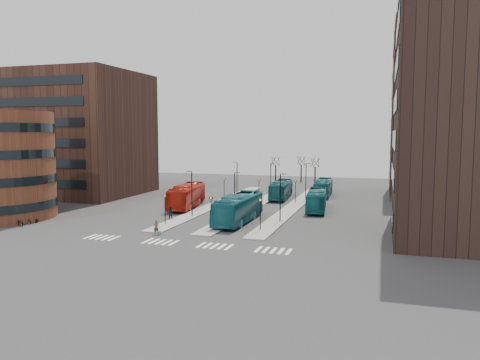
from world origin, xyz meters
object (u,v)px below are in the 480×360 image
(traveller, at_px, (156,227))
(bicycle_far, at_px, (27,221))
(teal_bus_a, at_px, (239,208))
(commuter_b, at_px, (231,219))
(suitcase, at_px, (159,233))
(commuter_a, at_px, (170,213))
(red_bus, at_px, (187,196))
(bicycle_mid, at_px, (33,219))
(teal_bus_c, at_px, (317,200))
(bicycle_near, at_px, (20,222))
(teal_bus_b, at_px, (281,190))
(teal_bus_d, at_px, (323,188))
(commuter_c, at_px, (245,215))

(traveller, distance_m, bicycle_far, 17.99)
(teal_bus_a, bearing_deg, commuter_b, -89.83)
(suitcase, distance_m, commuter_b, 9.28)
(commuter_a, relative_size, commuter_b, 0.95)
(red_bus, relative_size, bicycle_mid, 8.60)
(teal_bus_c, distance_m, bicycle_far, 38.81)
(teal_bus_a, bearing_deg, teal_bus_c, 55.91)
(bicycle_near, bearing_deg, red_bus, -10.53)
(suitcase, height_order, commuter_a, commuter_a)
(commuter_a, distance_m, commuter_b, 9.01)
(traveller, distance_m, bicycle_near, 17.99)
(teal_bus_b, height_order, traveller, teal_bus_b)
(teal_bus_d, distance_m, bicycle_near, 49.33)
(bicycle_mid, bearing_deg, red_bus, -45.50)
(red_bus, distance_m, teal_bus_a, 14.09)
(suitcase, bearing_deg, commuter_c, 44.49)
(teal_bus_c, bearing_deg, commuter_c, -131.45)
(suitcase, bearing_deg, commuter_b, 33.97)
(commuter_b, height_order, bicycle_mid, commuter_b)
(traveller, relative_size, commuter_a, 0.91)
(teal_bus_c, height_order, traveller, teal_bus_c)
(teal_bus_a, height_order, teal_bus_c, teal_bus_a)
(teal_bus_a, bearing_deg, red_bus, 141.51)
(commuter_b, bearing_deg, commuter_a, 68.02)
(red_bus, bearing_deg, commuter_a, -87.45)
(red_bus, xyz_separation_m, teal_bus_c, (19.13, 3.03, -0.23))
(red_bus, height_order, teal_bus_a, teal_bus_a)
(teal_bus_d, bearing_deg, commuter_b, -105.64)
(traveller, distance_m, commuter_b, 9.35)
(commuter_b, bearing_deg, commuter_c, -18.14)
(teal_bus_a, relative_size, bicycle_mid, 8.70)
(red_bus, relative_size, traveller, 7.71)
(commuter_c, bearing_deg, commuter_b, 36.04)
(suitcase, xyz_separation_m, teal_bus_c, (14.26, 21.77, 1.28))
(teal_bus_c, relative_size, commuter_a, 6.11)
(red_bus, distance_m, traveller, 18.95)
(teal_bus_a, relative_size, teal_bus_c, 1.16)
(red_bus, xyz_separation_m, bicycle_near, (-13.59, -19.09, -1.26))
(suitcase, xyz_separation_m, teal_bus_b, (6.75, 32.18, 1.29))
(bicycle_mid, bearing_deg, bicycle_near, 173.34)
(teal_bus_b, xyz_separation_m, commuter_c, (-0.19, -21.06, -0.79))
(suitcase, xyz_separation_m, commuter_a, (-2.77, 8.62, 0.65))
(teal_bus_d, relative_size, commuter_b, 5.74)
(red_bus, height_order, teal_bus_d, red_bus)
(commuter_b, bearing_deg, suitcase, 127.48)
(teal_bus_a, height_order, bicycle_near, teal_bus_a)
(teal_bus_c, xyz_separation_m, bicycle_near, (-32.72, -22.11, -1.04))
(teal_bus_c, distance_m, commuter_c, 13.16)
(traveller, bearing_deg, bicycle_far, 166.64)
(commuter_b, xyz_separation_m, bicycle_far, (-24.54, -6.06, -0.52))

